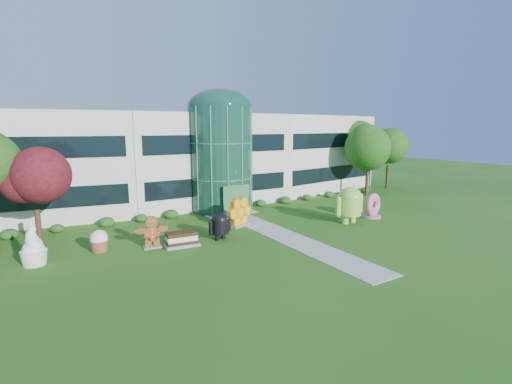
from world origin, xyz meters
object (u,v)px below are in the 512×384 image
android_green (350,202)px  gingerbread (152,232)px  donut (372,205)px  android_black (220,224)px

android_green → gingerbread: android_green is taller
android_green → donut: android_green is taller
donut → gingerbread: bearing=161.2°
android_green → android_black: size_ratio=1.56×
android_black → gingerbread: 4.74m
android_black → gingerbread: android_black is taller
android_black → donut: bearing=-17.7°
gingerbread → android_green: bearing=-2.9°
android_green → android_black: (-11.28, 1.45, -0.64)m
android_black → donut: (14.43, -1.05, -0.04)m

